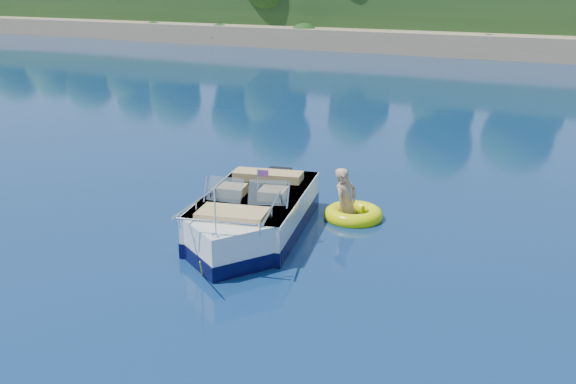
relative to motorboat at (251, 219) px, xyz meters
name	(u,v)px	position (x,y,z in m)	size (l,w,h in m)	color
ground	(350,272)	(2.38, -0.60, -0.34)	(160.00, 160.00, 0.00)	#0A2446
motorboat	(251,219)	(0.00, 0.00, 0.00)	(2.75, 5.08, 1.74)	white
tow_tube	(353,215)	(1.34, 1.85, -0.25)	(1.53, 1.53, 0.33)	#FDFF03
boy	(346,218)	(1.20, 1.81, -0.34)	(0.59, 0.39, 1.63)	tan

